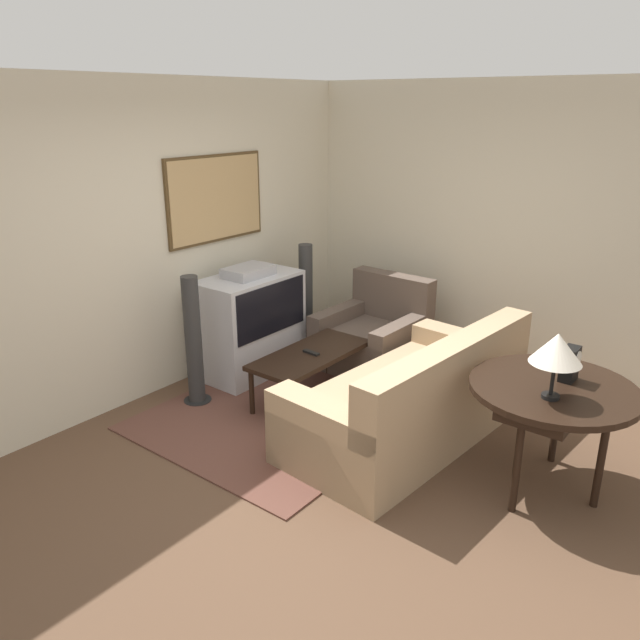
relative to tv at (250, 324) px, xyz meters
The scene contains 14 objects.
ground_plane 1.97m from the tv, 116.97° to the right, with size 12.00×12.00×0.00m, color brown.
wall_back 1.28m from the tv, 153.28° to the left, with size 12.00×0.10×2.70m.
wall_right 2.60m from the tv, 43.95° to the right, with size 0.06×12.00×2.70m.
area_rug 0.98m from the tv, 106.49° to the right, with size 2.58×1.90×0.01m.
tv is the anchor object (origin of this frame).
couch 1.87m from the tv, 94.54° to the right, with size 2.12×1.15×0.88m.
armchair 1.23m from the tv, 42.30° to the right, with size 0.94×0.91×0.86m.
coffee_table 0.83m from the tv, 97.70° to the right, with size 1.15×0.51×0.45m.
console_table 2.91m from the tv, 93.37° to the right, with size 1.07×1.07×0.76m.
table_lamp 3.01m from the tv, 97.03° to the right, with size 0.31×0.31×0.43m.
mantel_clock 2.95m from the tv, 90.50° to the right, with size 0.15×0.10×0.23m.
remote 0.85m from the tv, 98.58° to the right, with size 0.05×0.16×0.02m.
speaker_tower_left 0.76m from the tv, behind, with size 0.24×0.24×1.14m.
speaker_tower_right 0.76m from the tv, ahead, with size 0.24×0.24×1.14m.
Camera 1 is at (-3.11, -2.24, 2.50)m, focal length 35.00 mm.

